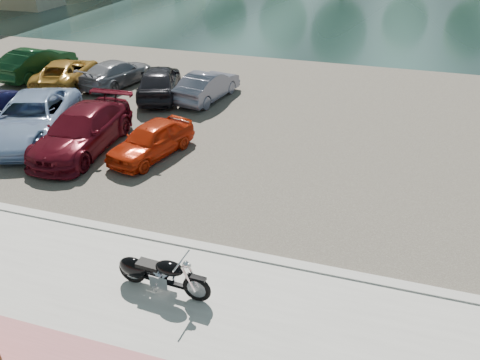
{
  "coord_description": "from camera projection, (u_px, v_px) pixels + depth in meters",
  "views": [
    {
      "loc": [
        3.83,
        -6.89,
        7.66
      ],
      "look_at": [
        0.51,
        3.92,
        1.1
      ],
      "focal_mm": 35.0,
      "sensor_mm": 36.0,
      "label": 1
    }
  ],
  "objects": [
    {
      "name": "river",
      "position": [
        348.0,
        4.0,
        43.59
      ],
      "size": [
        120.0,
        40.0,
        0.0
      ],
      "primitive_type": "cube",
      "color": "#172A29",
      "rests_on": "ground"
    },
    {
      "name": "car_9",
      "position": [
        207.0,
        86.0,
        21.34
      ],
      "size": [
        2.02,
        4.1,
        1.29
      ],
      "primitive_type": "imported",
      "rotation": [
        0.0,
        0.0,
        2.97
      ],
      "color": "slate",
      "rests_on": "parking_lot"
    },
    {
      "name": "car_5",
      "position": [
        37.0,
        63.0,
        24.23
      ],
      "size": [
        2.05,
        4.62,
        1.47
      ],
      "primitive_type": "imported",
      "rotation": [
        0.0,
        0.0,
        3.03
      ],
      "color": "black",
      "rests_on": "parking_lot"
    },
    {
      "name": "kerb",
      "position": [
        200.0,
        247.0,
        12.13
      ],
      "size": [
        60.0,
        0.3,
        0.14
      ],
      "primitive_type": "cube",
      "color": "#ABA8A1",
      "rests_on": "ground"
    },
    {
      "name": "car_3",
      "position": [
        82.0,
        130.0,
        16.79
      ],
      "size": [
        2.33,
        5.18,
        1.47
      ],
      "primitive_type": "imported",
      "rotation": [
        0.0,
        0.0,
        0.05
      ],
      "color": "#540C16",
      "rests_on": "parking_lot"
    },
    {
      "name": "promenade",
      "position": [
        147.0,
        334.0,
        9.66
      ],
      "size": [
        60.0,
        6.0,
        0.1
      ],
      "primitive_type": "cube",
      "color": "#ABA8A1",
      "rests_on": "ground"
    },
    {
      "name": "car_8",
      "position": [
        159.0,
        81.0,
        21.59
      ],
      "size": [
        3.11,
        4.73,
        1.5
      ],
      "primitive_type": "imported",
      "rotation": [
        0.0,
        0.0,
        3.48
      ],
      "color": "black",
      "rests_on": "parking_lot"
    },
    {
      "name": "car_7",
      "position": [
        117.0,
        73.0,
        23.12
      ],
      "size": [
        2.52,
        4.51,
        1.23
      ],
      "primitive_type": "imported",
      "rotation": [
        0.0,
        0.0,
        2.95
      ],
      "color": "gray",
      "rests_on": "parking_lot"
    },
    {
      "name": "motorcycle",
      "position": [
        155.0,
        273.0,
        10.54
      ],
      "size": [
        2.33,
        0.75,
        1.05
      ],
      "rotation": [
        0.0,
        0.0,
        -0.07
      ],
      "color": "black",
      "rests_on": "promenade"
    },
    {
      "name": "ground",
      "position": [
        167.0,
        302.0,
        10.52
      ],
      "size": [
        200.0,
        200.0,
        0.0
      ],
      "primitive_type": "plane",
      "color": "#595447",
      "rests_on": "ground"
    },
    {
      "name": "car_2",
      "position": [
        32.0,
        118.0,
        17.72
      ],
      "size": [
        4.29,
        6.1,
        1.54
      ],
      "primitive_type": "imported",
      "rotation": [
        0.0,
        0.0,
        0.35
      ],
      "color": "#8FA8D1",
      "rests_on": "parking_lot"
    },
    {
      "name": "parking_lot",
      "position": [
        278.0,
        120.0,
        19.6
      ],
      "size": [
        60.0,
        18.0,
        0.04
      ],
      "primitive_type": "cube",
      "color": "#423D36",
      "rests_on": "ground"
    },
    {
      "name": "car_4",
      "position": [
        151.0,
        140.0,
        16.4
      ],
      "size": [
        2.31,
        3.83,
        1.22
      ],
      "primitive_type": "imported",
      "rotation": [
        0.0,
        0.0,
        -0.26
      ],
      "color": "red",
      "rests_on": "parking_lot"
    },
    {
      "name": "car_6",
      "position": [
        67.0,
        72.0,
        23.1
      ],
      "size": [
        3.09,
        4.95,
        1.28
      ],
      "primitive_type": "imported",
      "rotation": [
        0.0,
        0.0,
        3.37
      ],
      "color": "#AF7B28",
      "rests_on": "parking_lot"
    }
  ]
}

